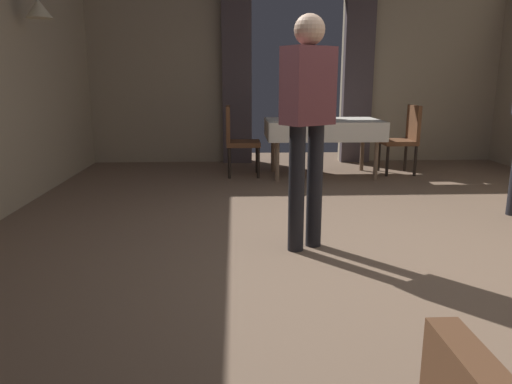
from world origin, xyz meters
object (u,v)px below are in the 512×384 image
(person_diner_standing_aside, at_px, (307,114))
(dining_table_mid, at_px, (323,126))
(chair_mid_right, at_px, (404,136))
(plate_mid_b, at_px, (283,121))
(flower_vase_mid, at_px, (334,111))
(chair_mid_left, at_px, (237,137))

(person_diner_standing_aside, bearing_deg, dining_table_mid, 77.25)
(chair_mid_right, distance_m, person_diner_standing_aside, 3.46)
(plate_mid_b, bearing_deg, flower_vase_mid, 25.70)
(chair_mid_left, height_order, flower_vase_mid, flower_vase_mid)
(dining_table_mid, height_order, chair_mid_left, chair_mid_left)
(chair_mid_left, distance_m, flower_vase_mid, 1.35)
(dining_table_mid, relative_size, chair_mid_right, 1.62)
(chair_mid_right, xyz_separation_m, person_diner_standing_aside, (-1.78, -2.92, 0.51))
(chair_mid_left, xyz_separation_m, flower_vase_mid, (1.30, 0.10, 0.34))
(chair_mid_left, bearing_deg, chair_mid_right, 1.47)
(dining_table_mid, bearing_deg, chair_mid_left, 177.86)
(chair_mid_left, bearing_deg, plate_mid_b, -23.56)
(person_diner_standing_aside, bearing_deg, flower_vase_mid, 74.83)
(chair_mid_right, bearing_deg, dining_table_mid, -174.93)
(dining_table_mid, height_order, flower_vase_mid, flower_vase_mid)
(chair_mid_right, distance_m, flower_vase_mid, 1.03)
(person_diner_standing_aside, bearing_deg, chair_mid_left, 99.86)
(chair_mid_left, xyz_separation_m, plate_mid_b, (0.58, -0.25, 0.24))
(dining_table_mid, distance_m, flower_vase_mid, 0.29)
(dining_table_mid, xyz_separation_m, flower_vase_mid, (0.16, 0.14, 0.19))
(flower_vase_mid, xyz_separation_m, person_diner_standing_aside, (-0.80, -2.96, 0.17))
(plate_mid_b, bearing_deg, dining_table_mid, 20.53)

